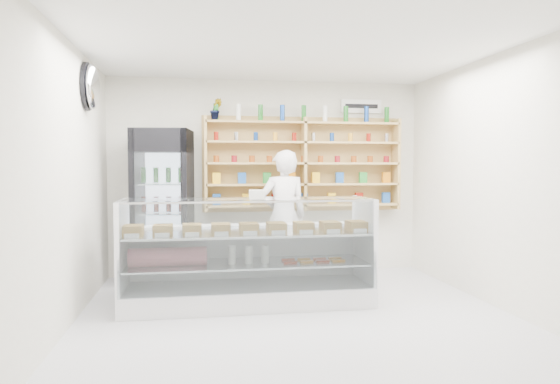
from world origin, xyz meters
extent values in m
plane|color=#B6B6BB|center=(0.00, 0.00, 0.00)|extent=(5.00, 5.00, 0.00)
plane|color=white|center=(0.00, 0.00, 2.80)|extent=(5.00, 5.00, 0.00)
plane|color=beige|center=(0.00, 2.50, 1.40)|extent=(4.50, 0.00, 4.50)
plane|color=beige|center=(0.00, -2.50, 1.40)|extent=(4.50, 0.00, 4.50)
plane|color=beige|center=(-2.25, 0.00, 1.40)|extent=(0.00, 5.00, 5.00)
plane|color=beige|center=(2.25, 0.00, 1.40)|extent=(0.00, 5.00, 5.00)
cube|color=white|center=(-0.46, 0.83, 0.12)|extent=(2.76, 0.78, 0.23)
cube|color=white|center=(-0.46, 1.19, 0.52)|extent=(2.76, 0.05, 0.58)
cube|color=silver|center=(-0.46, 0.83, 0.47)|extent=(2.65, 0.69, 0.02)
cube|color=silver|center=(-0.46, 0.83, 0.81)|extent=(2.71, 0.72, 0.02)
cube|color=silver|center=(-0.46, 0.45, 0.71)|extent=(2.71, 0.11, 0.96)
cube|color=silver|center=(-0.46, 0.78, 1.20)|extent=(2.71, 0.55, 0.01)
imported|color=silver|center=(0.13, 1.92, 0.89)|extent=(0.69, 0.49, 1.78)
cube|color=black|center=(-1.47, 2.14, 1.02)|extent=(0.82, 0.80, 2.05)
cube|color=#270433|center=(-1.43, 1.80, 1.89)|extent=(0.72, 0.12, 0.29)
cube|color=silver|center=(-1.42, 1.79, 0.93)|extent=(0.62, 0.09, 1.62)
cube|color=tan|center=(-0.90, 2.34, 1.59)|extent=(0.04, 0.28, 1.33)
cube|color=tan|center=(0.50, 2.34, 1.59)|extent=(0.04, 0.28, 1.33)
cube|color=tan|center=(1.90, 2.34, 1.59)|extent=(0.04, 0.28, 1.33)
cube|color=tan|center=(0.50, 2.34, 1.00)|extent=(2.80, 0.28, 0.03)
cube|color=tan|center=(0.50, 2.34, 1.30)|extent=(2.80, 0.28, 0.03)
cube|color=tan|center=(0.50, 2.34, 1.60)|extent=(2.80, 0.28, 0.03)
cube|color=tan|center=(0.50, 2.34, 1.90)|extent=(2.80, 0.28, 0.03)
cube|color=tan|center=(0.50, 2.34, 2.18)|extent=(2.80, 0.28, 0.03)
imported|color=#1E6626|center=(-0.75, 2.34, 2.35)|extent=(0.19, 0.16, 0.31)
ellipsoid|color=silver|center=(-2.17, 1.20, 2.45)|extent=(0.15, 0.50, 0.50)
cube|color=white|center=(1.40, 2.47, 2.45)|extent=(0.62, 0.03, 0.20)
camera|label=1|loc=(-1.02, -4.69, 1.56)|focal=32.00mm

